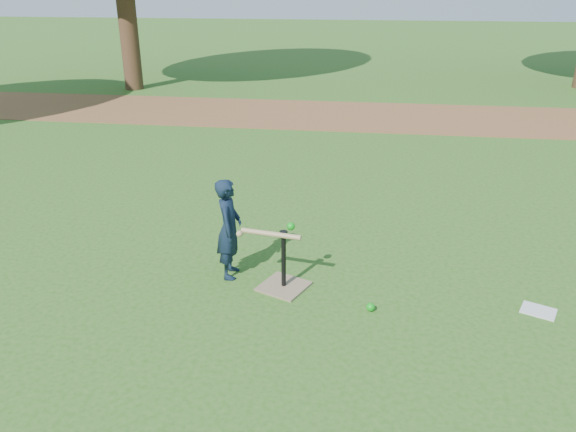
# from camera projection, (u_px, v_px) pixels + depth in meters

# --- Properties ---
(ground) EXTENTS (80.00, 80.00, 0.00)m
(ground) POSITION_uv_depth(u_px,v_px,m) (306.00, 274.00, 5.86)
(ground) COLOR #285116
(ground) RESTS_ON ground
(dirt_strip) EXTENTS (24.00, 3.00, 0.01)m
(dirt_strip) POSITION_uv_depth(u_px,v_px,m) (344.00, 115.00, 12.70)
(dirt_strip) COLOR brown
(dirt_strip) RESTS_ON ground
(child) EXTENTS (0.29, 0.40, 1.05)m
(child) POSITION_uv_depth(u_px,v_px,m) (229.00, 229.00, 5.66)
(child) COLOR black
(child) RESTS_ON ground
(wiffle_ball_ground) EXTENTS (0.08, 0.08, 0.08)m
(wiffle_ball_ground) POSITION_uv_depth(u_px,v_px,m) (371.00, 307.00, 5.21)
(wiffle_ball_ground) COLOR #0D9816
(wiffle_ball_ground) RESTS_ON ground
(clipboard) EXTENTS (0.37, 0.33, 0.01)m
(clipboard) POSITION_uv_depth(u_px,v_px,m) (538.00, 311.00, 5.21)
(clipboard) COLOR silver
(clipboard) RESTS_ON ground
(batting_tee) EXTENTS (0.57, 0.57, 0.61)m
(batting_tee) POSITION_uv_depth(u_px,v_px,m) (284.00, 278.00, 5.58)
(batting_tee) COLOR #816D51
(batting_tee) RESTS_ON ground
(swing_action) EXTENTS (0.63, 0.21, 0.12)m
(swing_action) POSITION_uv_depth(u_px,v_px,m) (272.00, 232.00, 5.40)
(swing_action) COLOR #A2865E
(swing_action) RESTS_ON ground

